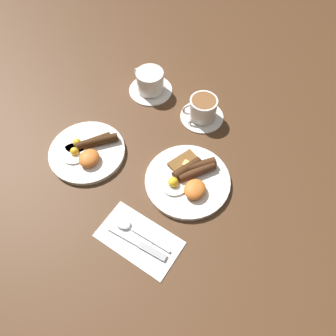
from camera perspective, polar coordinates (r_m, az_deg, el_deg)
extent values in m
plane|color=#4C301C|center=(0.95, 3.39, -2.47)|extent=(3.00, 3.00, 0.00)
cylinder|color=white|center=(0.94, 3.41, -2.24)|extent=(0.24, 0.24, 0.01)
cylinder|color=white|center=(0.92, 1.06, -2.73)|extent=(0.08, 0.08, 0.01)
sphere|color=yellow|center=(0.91, 0.93, -2.51)|extent=(0.03, 0.03, 0.03)
ellipsoid|color=orange|center=(0.90, 4.71, -3.72)|extent=(0.07, 0.06, 0.03)
cylinder|color=#412311|center=(0.94, 5.62, 0.40)|extent=(0.09, 0.08, 0.03)
cylinder|color=#452513|center=(0.93, 5.04, -0.69)|extent=(0.11, 0.09, 0.03)
cylinder|color=#3A1F0D|center=(0.93, 3.38, -0.14)|extent=(0.09, 0.06, 0.03)
cube|color=brown|center=(0.95, 3.24, 0.42)|extent=(0.11, 0.10, 0.01)
cube|color=#F4E072|center=(0.94, 3.27, 0.75)|extent=(0.02, 0.02, 0.01)
cylinder|color=white|center=(1.02, -13.88, 2.73)|extent=(0.23, 0.23, 0.01)
cylinder|color=white|center=(1.02, -16.05, 2.43)|extent=(0.08, 0.08, 0.01)
sphere|color=yellow|center=(1.01, -15.98, 2.79)|extent=(0.03, 0.03, 0.03)
cylinder|color=white|center=(1.03, -15.66, 4.02)|extent=(0.07, 0.07, 0.01)
sphere|color=yellow|center=(1.03, -15.56, 4.30)|extent=(0.03, 0.03, 0.03)
ellipsoid|color=orange|center=(0.98, -13.61, 1.69)|extent=(0.06, 0.06, 0.03)
cylinder|color=#331C0A|center=(1.01, -11.68, 4.69)|extent=(0.09, 0.09, 0.03)
cylinder|color=#371E0C|center=(1.02, -12.90, 4.59)|extent=(0.10, 0.08, 0.02)
cylinder|color=white|center=(1.09, 5.92, 8.95)|extent=(0.14, 0.14, 0.01)
cylinder|color=white|center=(1.06, 6.11, 10.34)|extent=(0.09, 0.09, 0.07)
cylinder|color=brown|center=(1.04, 6.27, 11.56)|extent=(0.08, 0.08, 0.00)
torus|color=white|center=(1.05, 3.77, 10.17)|extent=(0.04, 0.04, 0.05)
cylinder|color=white|center=(1.17, -3.04, 13.47)|extent=(0.15, 0.15, 0.01)
cylinder|color=white|center=(1.14, -3.13, 14.91)|extent=(0.09, 0.09, 0.07)
cylinder|color=brown|center=(1.12, -3.22, 16.16)|extent=(0.08, 0.08, 0.00)
torus|color=white|center=(1.16, -4.94, 15.96)|extent=(0.01, 0.05, 0.05)
cube|color=white|center=(0.87, -5.07, -12.22)|extent=(0.13, 0.22, 0.01)
cube|color=silver|center=(0.88, -7.73, -11.52)|extent=(0.02, 0.10, 0.00)
cube|color=#9E9EA3|center=(0.85, -2.75, -14.28)|extent=(0.02, 0.08, 0.01)
ellipsoid|color=silver|center=(0.89, -7.88, -9.48)|extent=(0.03, 0.05, 0.01)
cube|color=silver|center=(0.87, -3.37, -12.25)|extent=(0.01, 0.12, 0.00)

